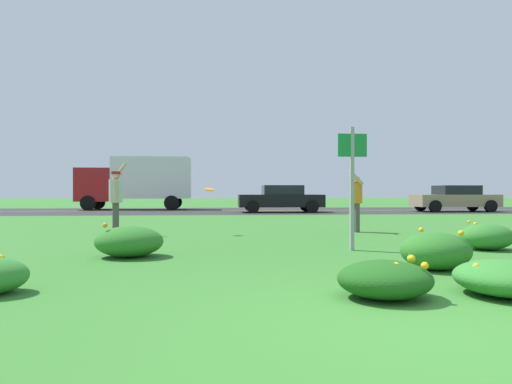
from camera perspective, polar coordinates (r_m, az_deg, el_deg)
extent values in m
plane|color=#387A2D|center=(15.28, 1.73, -4.16)|extent=(120.00, 120.00, 0.00)
cube|color=#2D2D30|center=(26.79, -1.02, -2.32)|extent=(120.00, 9.39, 0.01)
cube|color=yellow|center=(26.79, -1.02, -2.31)|extent=(120.00, 0.16, 0.00)
ellipsoid|color=#1E5619|center=(5.17, 15.61, -10.33)|extent=(1.01, 0.91, 0.40)
sphere|color=yellow|center=(5.05, 14.07, -10.00)|extent=(0.08, 0.08, 0.08)
sphere|color=yellow|center=(5.06, 16.90, -8.69)|extent=(0.07, 0.07, 0.07)
sphere|color=yellow|center=(5.19, 11.98, -9.13)|extent=(0.08, 0.08, 0.08)
sphere|color=yellow|center=(5.40, 13.07, -8.72)|extent=(0.08, 0.08, 0.08)
sphere|color=yellow|center=(4.82, 14.06, -10.63)|extent=(0.09, 0.09, 0.09)
sphere|color=yellow|center=(5.41, 18.60, -7.80)|extent=(0.09, 0.09, 0.09)
sphere|color=yellow|center=(5.08, 20.09, -8.53)|extent=(0.08, 0.08, 0.08)
ellipsoid|color=#337F2D|center=(10.04, 26.60, -4.95)|extent=(1.03, 0.84, 0.51)
sphere|color=yellow|center=(9.68, 27.04, -4.87)|extent=(0.07, 0.07, 0.07)
sphere|color=yellow|center=(9.90, 27.07, -4.32)|extent=(0.06, 0.06, 0.06)
sphere|color=yellow|center=(10.00, 25.45, -3.60)|extent=(0.08, 0.08, 0.08)
sphere|color=yellow|center=(10.19, 26.72, -4.04)|extent=(0.05, 0.05, 0.05)
sphere|color=yellow|center=(10.12, 24.78, -3.35)|extent=(0.06, 0.06, 0.06)
ellipsoid|color=#2D7526|center=(8.30, -15.37, -5.91)|extent=(1.17, 1.02, 0.53)
sphere|color=orange|center=(8.21, -18.12, -3.93)|extent=(0.08, 0.08, 0.08)
sphere|color=orange|center=(8.13, -12.12, -5.33)|extent=(0.06, 0.06, 0.06)
sphere|color=orange|center=(8.41, -13.69, -5.40)|extent=(0.07, 0.07, 0.07)
sphere|color=orange|center=(8.05, -14.33, -4.91)|extent=(0.07, 0.07, 0.07)
ellipsoid|color=#2D7526|center=(7.21, 21.30, -6.79)|extent=(1.01, 0.88, 0.54)
sphere|color=yellow|center=(7.12, 23.97, -4.66)|extent=(0.08, 0.08, 0.08)
sphere|color=yellow|center=(6.98, 21.52, -5.37)|extent=(0.05, 0.05, 0.05)
sphere|color=yellow|center=(7.30, 19.70, -4.41)|extent=(0.07, 0.07, 0.07)
sphere|color=yellow|center=(7.16, 20.28, -5.10)|extent=(0.08, 0.08, 0.08)
ellipsoid|color=#337F2D|center=(5.79, 28.36, -9.31)|extent=(1.06, 1.10, 0.38)
sphere|color=yellow|center=(5.57, 25.55, -8.23)|extent=(0.07, 0.07, 0.07)
sphere|color=yellow|center=(6.31, -28.96, -7.18)|extent=(0.09, 0.09, 0.09)
cube|color=#93969B|center=(9.05, 11.74, 0.40)|extent=(0.07, 0.10, 2.37)
cube|color=#197F38|center=(9.06, 11.80, 5.67)|extent=(0.56, 0.03, 0.44)
cylinder|color=#B2B2B7|center=(12.40, -16.92, 0.12)|extent=(0.34, 0.34, 0.60)
sphere|color=tan|center=(12.41, -16.92, 1.96)|extent=(0.21, 0.21, 0.21)
cylinder|color=#4C4742|center=(12.51, -16.86, -3.18)|extent=(0.14, 0.14, 0.84)
cylinder|color=#4C4742|center=(12.34, -16.98, -3.22)|extent=(0.14, 0.14, 0.84)
cylinder|color=tan|center=(12.60, -16.50, 2.35)|extent=(0.40, 0.12, 0.51)
cylinder|color=tan|center=(12.20, -16.96, 0.04)|extent=(0.12, 0.10, 0.56)
cylinder|color=red|center=(12.41, -16.92, 2.28)|extent=(0.22, 0.22, 0.07)
cylinder|color=red|center=(12.40, -16.49, 2.14)|extent=(0.15, 0.15, 0.02)
cylinder|color=orange|center=(13.11, 12.25, -0.13)|extent=(0.34, 0.34, 0.57)
sphere|color=tan|center=(13.11, 12.25, 1.54)|extent=(0.21, 0.21, 0.21)
cylinder|color=#4C4742|center=(13.05, 12.38, -3.13)|extent=(0.14, 0.14, 0.80)
cylinder|color=#4C4742|center=(13.21, 12.12, -3.09)|extent=(0.14, 0.14, 0.80)
cylinder|color=tan|center=(12.90, 12.25, 1.79)|extent=(0.44, 0.12, 0.44)
cylinder|color=tan|center=(13.28, 11.87, -0.21)|extent=(0.12, 0.10, 0.54)
cylinder|color=orange|center=(12.14, -5.76, 0.34)|extent=(0.28, 0.27, 0.11)
torus|color=orange|center=(12.14, -5.76, 0.30)|extent=(0.28, 0.27, 0.11)
cube|color=#937F60|center=(27.84, 23.30, -0.97)|extent=(4.50, 1.82, 0.66)
cube|color=black|center=(27.89, 23.48, 0.21)|extent=(2.10, 1.64, 0.52)
cylinder|color=black|center=(26.36, 21.22, -1.66)|extent=(0.66, 0.22, 0.66)
cylinder|color=black|center=(27.97, 19.63, -1.55)|extent=(0.66, 0.22, 0.66)
cylinder|color=black|center=(27.85, 26.97, -1.57)|extent=(0.66, 0.22, 0.66)
cylinder|color=black|center=(29.38, 25.15, -1.48)|extent=(0.66, 0.22, 0.66)
cube|color=black|center=(24.82, 3.04, -1.09)|extent=(4.50, 1.82, 0.66)
cube|color=black|center=(24.83, 3.27, 0.23)|extent=(2.10, 1.64, 0.52)
cylinder|color=black|center=(23.79, -0.38, -1.84)|extent=(0.66, 0.22, 0.66)
cylinder|color=black|center=(25.56, -0.67, -1.70)|extent=(0.66, 0.22, 0.66)
cylinder|color=black|center=(24.21, 6.96, -1.80)|extent=(0.66, 0.22, 0.66)
cylinder|color=black|center=(25.96, 6.17, -1.68)|extent=(0.66, 0.22, 0.66)
cube|color=maroon|center=(29.77, -19.08, 0.84)|extent=(2.10, 2.30, 2.00)
cube|color=silver|center=(29.12, -12.68, 1.70)|extent=(4.60, 2.30, 2.50)
cylinder|color=black|center=(28.76, -20.01, -1.29)|extent=(0.88, 0.26, 0.88)
cylinder|color=black|center=(30.89, -18.93, -1.19)|extent=(0.88, 0.26, 0.88)
cylinder|color=black|center=(27.87, -10.37, -1.33)|extent=(0.88, 0.26, 0.88)
cylinder|color=black|center=(30.06, -9.95, -1.22)|extent=(0.88, 0.26, 0.88)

